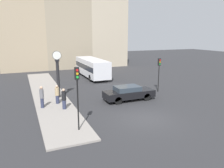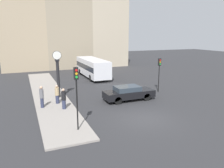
{
  "view_description": "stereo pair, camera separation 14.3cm",
  "coord_description": "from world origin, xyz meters",
  "px_view_note": "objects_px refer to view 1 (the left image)",
  "views": [
    {
      "loc": [
        -8.16,
        -12.94,
        6.06
      ],
      "look_at": [
        -0.13,
        6.02,
        1.37
      ],
      "focal_mm": 35.0,
      "sensor_mm": 36.0,
      "label": 1
    },
    {
      "loc": [
        -8.02,
        -13.0,
        6.06
      ],
      "look_at": [
        -0.13,
        6.02,
        1.37
      ],
      "focal_mm": 35.0,
      "sensor_mm": 36.0,
      "label": 2
    }
  ],
  "objects_px": {
    "bus_distant": "(92,67)",
    "sedan_car": "(129,93)",
    "pedestrian_black_jacket": "(64,99)",
    "pedestrian_grey_jacket": "(42,97)",
    "traffic_light_near": "(77,86)",
    "street_clock": "(58,74)",
    "traffic_light_far": "(159,68)",
    "pedestrian_tan_coat": "(57,94)"
  },
  "relations": [
    {
      "from": "pedestrian_tan_coat",
      "to": "pedestrian_black_jacket",
      "type": "height_order",
      "value": "pedestrian_black_jacket"
    },
    {
      "from": "bus_distant",
      "to": "pedestrian_black_jacket",
      "type": "relative_size",
      "value": 5.19
    },
    {
      "from": "traffic_light_far",
      "to": "pedestrian_grey_jacket",
      "type": "xyz_separation_m",
      "value": [
        -12.08,
        -0.98,
        -1.53
      ]
    },
    {
      "from": "traffic_light_near",
      "to": "traffic_light_far",
      "type": "height_order",
      "value": "traffic_light_near"
    },
    {
      "from": "sedan_car",
      "to": "street_clock",
      "type": "relative_size",
      "value": 1.07
    },
    {
      "from": "pedestrian_grey_jacket",
      "to": "bus_distant",
      "type": "bearing_deg",
      "value": 55.33
    },
    {
      "from": "bus_distant",
      "to": "pedestrian_tan_coat",
      "type": "distance_m",
      "value": 12.86
    },
    {
      "from": "street_clock",
      "to": "sedan_car",
      "type": "bearing_deg",
      "value": -27.93
    },
    {
      "from": "street_clock",
      "to": "traffic_light_near",
      "type": "bearing_deg",
      "value": -90.76
    },
    {
      "from": "bus_distant",
      "to": "pedestrian_grey_jacket",
      "type": "distance_m",
      "value": 14.16
    },
    {
      "from": "traffic_light_near",
      "to": "pedestrian_tan_coat",
      "type": "bearing_deg",
      "value": 93.23
    },
    {
      "from": "pedestrian_grey_jacket",
      "to": "pedestrian_black_jacket",
      "type": "relative_size",
      "value": 1.07
    },
    {
      "from": "traffic_light_near",
      "to": "pedestrian_tan_coat",
      "type": "distance_m",
      "value": 6.39
    },
    {
      "from": "sedan_car",
      "to": "pedestrian_black_jacket",
      "type": "xyz_separation_m",
      "value": [
        -6.12,
        -0.48,
        0.26
      ]
    },
    {
      "from": "traffic_light_far",
      "to": "street_clock",
      "type": "xyz_separation_m",
      "value": [
        -10.29,
        1.63,
        -0.24
      ]
    },
    {
      "from": "pedestrian_grey_jacket",
      "to": "pedestrian_tan_coat",
      "type": "height_order",
      "value": "pedestrian_grey_jacket"
    },
    {
      "from": "sedan_car",
      "to": "pedestrian_tan_coat",
      "type": "distance_m",
      "value": 6.5
    },
    {
      "from": "sedan_car",
      "to": "traffic_light_near",
      "type": "relative_size",
      "value": 1.18
    },
    {
      "from": "bus_distant",
      "to": "traffic_light_far",
      "type": "relative_size",
      "value": 2.46
    },
    {
      "from": "bus_distant",
      "to": "traffic_light_far",
      "type": "distance_m",
      "value": 11.45
    },
    {
      "from": "bus_distant",
      "to": "traffic_light_far",
      "type": "xyz_separation_m",
      "value": [
        4.03,
        -10.66,
        1.08
      ]
    },
    {
      "from": "pedestrian_grey_jacket",
      "to": "pedestrian_black_jacket",
      "type": "bearing_deg",
      "value": -32.28
    },
    {
      "from": "bus_distant",
      "to": "sedan_car",
      "type": "bearing_deg",
      "value": -91.51
    },
    {
      "from": "sedan_car",
      "to": "bus_distant",
      "type": "bearing_deg",
      "value": 88.49
    },
    {
      "from": "pedestrian_tan_coat",
      "to": "pedestrian_black_jacket",
      "type": "distance_m",
      "value": 1.71
    },
    {
      "from": "pedestrian_grey_jacket",
      "to": "traffic_light_far",
      "type": "bearing_deg",
      "value": 4.63
    },
    {
      "from": "traffic_light_far",
      "to": "sedan_car",
      "type": "bearing_deg",
      "value": -160.8
    },
    {
      "from": "sedan_car",
      "to": "street_clock",
      "type": "distance_m",
      "value": 6.91
    },
    {
      "from": "street_clock",
      "to": "pedestrian_black_jacket",
      "type": "bearing_deg",
      "value": -92.92
    },
    {
      "from": "pedestrian_tan_coat",
      "to": "traffic_light_far",
      "type": "bearing_deg",
      "value": 1.64
    },
    {
      "from": "pedestrian_black_jacket",
      "to": "pedestrian_grey_jacket",
      "type": "bearing_deg",
      "value": 147.72
    },
    {
      "from": "pedestrian_grey_jacket",
      "to": "sedan_car",
      "type": "bearing_deg",
      "value": -3.98
    },
    {
      "from": "sedan_car",
      "to": "pedestrian_grey_jacket",
      "type": "xyz_separation_m",
      "value": [
        -7.73,
        0.54,
        0.35
      ]
    },
    {
      "from": "pedestrian_black_jacket",
      "to": "sedan_car",
      "type": "bearing_deg",
      "value": 4.49
    },
    {
      "from": "pedestrian_grey_jacket",
      "to": "pedestrian_black_jacket",
      "type": "distance_m",
      "value": 1.91
    },
    {
      "from": "bus_distant",
      "to": "pedestrian_black_jacket",
      "type": "height_order",
      "value": "bus_distant"
    },
    {
      "from": "traffic_light_near",
      "to": "pedestrian_grey_jacket",
      "type": "relative_size",
      "value": 2.19
    },
    {
      "from": "traffic_light_far",
      "to": "pedestrian_grey_jacket",
      "type": "relative_size",
      "value": 1.97
    },
    {
      "from": "sedan_car",
      "to": "pedestrian_tan_coat",
      "type": "height_order",
      "value": "pedestrian_tan_coat"
    },
    {
      "from": "traffic_light_near",
      "to": "street_clock",
      "type": "height_order",
      "value": "street_clock"
    },
    {
      "from": "bus_distant",
      "to": "pedestrian_grey_jacket",
      "type": "bearing_deg",
      "value": -124.67
    },
    {
      "from": "pedestrian_grey_jacket",
      "to": "pedestrian_tan_coat",
      "type": "relative_size",
      "value": 1.1
    }
  ]
}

